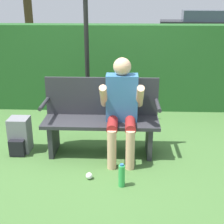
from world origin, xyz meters
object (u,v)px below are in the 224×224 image
object	(u,v)px
park_bench	(101,117)
backpack	(20,136)
water_bottle	(122,176)
person_seated	(122,104)
parked_car	(202,25)
signpost	(87,45)

from	to	relation	value
park_bench	backpack	distance (m)	1.13
park_bench	water_bottle	bearing A→B (deg)	-71.68
park_bench	backpack	size ratio (longest dim) A/B	3.20
person_seated	parked_car	world-z (taller)	parked_car
signpost	parked_car	xyz separation A→B (m)	(4.47, 11.68, -0.64)
water_bottle	signpost	size ratio (longest dim) A/B	0.12
backpack	parked_car	distance (m)	13.73
backpack	water_bottle	world-z (taller)	backpack
park_bench	parked_car	distance (m)	13.28
signpost	parked_car	distance (m)	12.52
water_bottle	signpost	xyz separation A→B (m)	(-0.57, 1.78, 1.17)
backpack	signpost	world-z (taller)	signpost
person_seated	backpack	distance (m)	1.45
park_bench	backpack	xyz separation A→B (m)	(-1.10, -0.07, -0.26)
parked_car	water_bottle	bearing A→B (deg)	-100.35
park_bench	parked_car	size ratio (longest dim) A/B	0.34
signpost	parked_car	bearing A→B (deg)	69.07
park_bench	parked_car	xyz separation A→B (m)	(4.19, 12.60, 0.18)
signpost	parked_car	size ratio (longest dim) A/B	0.53
backpack	water_bottle	distance (m)	1.59
backpack	parked_car	size ratio (longest dim) A/B	0.11
parked_car	person_seated	bearing A→B (deg)	-101.29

